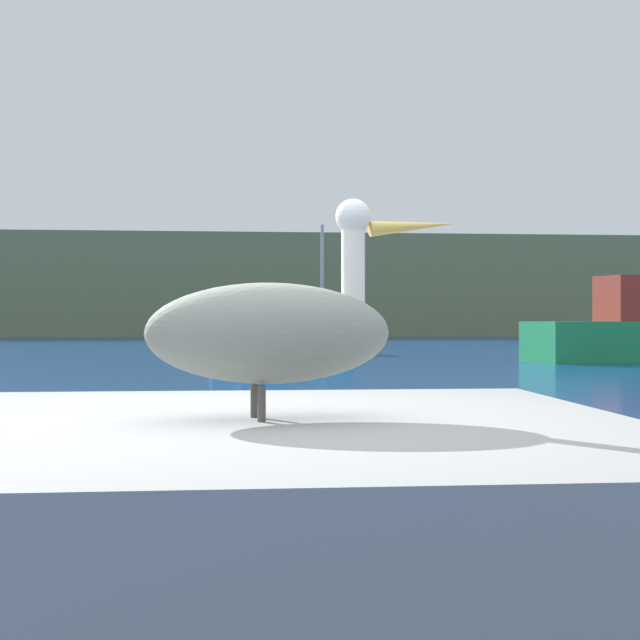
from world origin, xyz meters
TOP-DOWN VIEW (x-y plane):
  - hillside_backdrop at (0.00, 64.46)m, footprint 140.00×14.75m
  - pier_dock at (0.10, -0.04)m, footprint 2.73×2.59m
  - pelican at (0.11, -0.04)m, footprint 1.23×0.56m
  - fishing_boat_teal at (1.13, 27.22)m, footprint 5.16×1.96m
  - fishing_boat_green at (11.05, 21.25)m, footprint 5.70×3.17m

SIDE VIEW (x-z plane):
  - pier_dock at x=0.10m, z-range 0.00..0.87m
  - fishing_boat_green at x=11.05m, z-range -1.45..3.20m
  - fishing_boat_teal at x=1.13m, z-range -1.46..3.23m
  - pelican at x=0.11m, z-range 0.79..1.62m
  - hillside_backdrop at x=0.00m, z-range 0.00..7.47m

